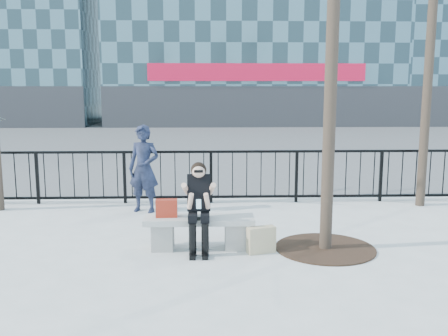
{
  "coord_description": "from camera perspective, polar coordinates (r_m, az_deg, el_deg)",
  "views": [
    {
      "loc": [
        0.13,
        -7.27,
        2.44
      ],
      "look_at": [
        0.4,
        0.8,
        1.1
      ],
      "focal_mm": 40.0,
      "sensor_mm": 36.0,
      "label": 1
    }
  ],
  "objects": [
    {
      "name": "ground",
      "position": [
        7.67,
        -2.83,
        -9.14
      ],
      "size": [
        120.0,
        120.0,
        0.0
      ],
      "primitive_type": "plane",
      "color": "#A2A39D",
      "rests_on": "ground"
    },
    {
      "name": "street_surface",
      "position": [
        22.4,
        -2.22,
        3.16
      ],
      "size": [
        60.0,
        23.0,
        0.01
      ],
      "primitive_type": "cube",
      "color": "#474747",
      "rests_on": "ground"
    },
    {
      "name": "railing",
      "position": [
        10.44,
        -2.59,
        -1.0
      ],
      "size": [
        14.0,
        0.06,
        1.1
      ],
      "color": "black",
      "rests_on": "ground"
    },
    {
      "name": "tree_grate",
      "position": [
        7.77,
        11.48,
        -8.97
      ],
      "size": [
        1.5,
        1.5,
        0.02
      ],
      "primitive_type": "cylinder",
      "color": "black",
      "rests_on": "ground"
    },
    {
      "name": "bench_main",
      "position": [
        7.58,
        -2.85,
        -6.98
      ],
      "size": [
        1.65,
        0.46,
        0.49
      ],
      "color": "slate",
      "rests_on": "ground"
    },
    {
      "name": "seated_woman",
      "position": [
        7.33,
        -2.89,
        -4.56
      ],
      "size": [
        0.5,
        0.64,
        1.34
      ],
      "color": "black",
      "rests_on": "ground"
    },
    {
      "name": "handbag",
      "position": [
        7.54,
        -6.58,
        -4.59
      ],
      "size": [
        0.33,
        0.16,
        0.27
      ],
      "primitive_type": "cube",
      "rotation": [
        0.0,
        0.0,
        0.03
      ],
      "color": "#9E2413",
      "rests_on": "bench_main"
    },
    {
      "name": "shopping_bag",
      "position": [
        7.42,
        4.28,
        -8.19
      ],
      "size": [
        0.44,
        0.27,
        0.39
      ],
      "primitive_type": "cube",
      "rotation": [
        0.0,
        0.0,
        0.31
      ],
      "color": "#C2B589",
      "rests_on": "ground"
    },
    {
      "name": "standing_man",
      "position": [
        9.76,
        -9.14,
        -0.08
      ],
      "size": [
        0.71,
        0.57,
        1.7
      ],
      "primitive_type": "imported",
      "rotation": [
        0.0,
        0.0,
        -0.29
      ],
      "color": "black",
      "rests_on": "ground"
    }
  ]
}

